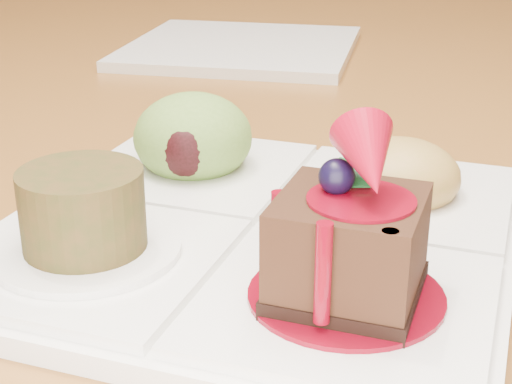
{
  "coord_description": "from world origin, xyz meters",
  "views": [
    {
      "loc": [
        0.08,
        -1.08,
        0.95
      ],
      "look_at": [
        0.04,
        -0.67,
        0.79
      ],
      "focal_mm": 55.0,
      "sensor_mm": 36.0,
      "label": 1
    }
  ],
  "objects": [
    {
      "name": "dining_table",
      "position": [
        0.0,
        0.0,
        0.68
      ],
      "size": [
        1.0,
        1.8,
        0.75
      ],
      "color": "brown",
      "rests_on": "ground"
    },
    {
      "name": "sampler_plate",
      "position": [
        0.04,
        -0.66,
        0.77
      ],
      "size": [
        0.35,
        0.35,
        0.11
      ],
      "rotation": [
        0.0,
        0.0,
        -0.24
      ],
      "color": "white",
      "rests_on": "dining_table"
    },
    {
      "name": "second_plate",
      "position": [
        -0.03,
        -0.15,
        0.76
      ],
      "size": [
        0.29,
        0.29,
        0.01
      ],
      "primitive_type": "cube",
      "rotation": [
        0.0,
        0.0,
        -0.11
      ],
      "color": "white",
      "rests_on": "dining_table"
    }
  ]
}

